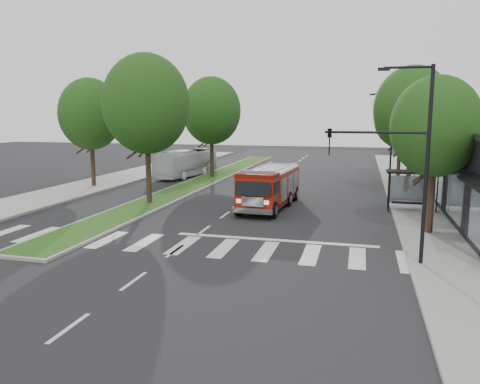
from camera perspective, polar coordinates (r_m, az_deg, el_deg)
name	(u,v)px	position (r m, az deg, el deg)	size (l,w,h in m)	color
ground	(204,230)	(25.12, -4.44, -4.69)	(140.00, 140.00, 0.00)	black
sidewalk_right	(428,206)	(33.88, 21.98, -1.55)	(5.00, 80.00, 0.15)	gray
sidewalk_left	(75,190)	(40.40, -19.46, 0.26)	(5.00, 80.00, 0.15)	gray
median	(206,180)	(43.76, -4.23, 1.44)	(3.00, 50.00, 0.15)	gray
bus_shelter	(412,180)	(31.60, 20.28, 1.42)	(3.20, 1.60, 2.61)	black
tree_right_near	(436,127)	(25.28, 22.75, 7.33)	(4.40, 4.40, 8.05)	black
tree_right_mid	(412,110)	(37.20, 20.26, 9.41)	(5.60, 5.60, 9.72)	black
tree_right_far	(401,118)	(47.16, 19.05, 8.55)	(5.00, 5.00, 8.73)	black
tree_median_near	(146,104)	(32.23, -11.35, 10.47)	(5.80, 5.80, 10.16)	black
tree_median_far	(211,111)	(45.25, -3.50, 9.85)	(5.60, 5.60, 9.72)	black
tree_left_mid	(90,114)	(41.35, -17.78, 9.02)	(5.20, 5.20, 9.16)	black
streetlight_right_near	(404,151)	(19.65, 19.35, 4.70)	(4.08, 0.22, 8.00)	black
streetlight_right_far	(390,134)	(43.13, 17.81, 6.78)	(2.11, 0.20, 8.00)	black
fire_engine	(270,188)	(30.93, 3.63, 0.54)	(3.00, 8.27, 2.82)	#5F0E05
city_bus	(187,163)	(47.17, -6.51, 3.50)	(2.22, 9.51, 2.65)	silver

